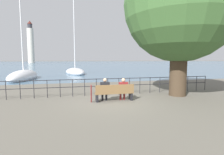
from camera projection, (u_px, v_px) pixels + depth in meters
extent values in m
plane|color=#605B51|center=(114.00, 101.00, 9.38)|extent=(1000.00, 1000.00, 0.00)
cube|color=slate|center=(73.00, 62.00, 162.24)|extent=(600.00, 300.00, 0.01)
cylinder|color=#423323|center=(178.00, 71.00, 10.66)|extent=(1.01, 1.01, 3.06)
sphere|color=#3D6633|center=(181.00, 5.00, 10.27)|extent=(6.71, 6.71, 6.71)
cube|color=brown|center=(114.00, 93.00, 9.33)|extent=(2.07, 0.45, 0.05)
cube|color=brown|center=(115.00, 89.00, 9.11)|extent=(2.07, 0.04, 0.45)
cube|color=black|center=(97.00, 98.00, 9.14)|extent=(0.10, 0.41, 0.40)
cube|color=black|center=(131.00, 96.00, 9.57)|extent=(0.10, 0.41, 0.40)
cylinder|color=black|center=(102.00, 97.00, 9.36)|extent=(0.11, 0.11, 0.45)
cylinder|color=black|center=(106.00, 96.00, 9.41)|extent=(0.11, 0.11, 0.45)
cube|color=black|center=(105.00, 92.00, 9.27)|extent=(0.40, 0.26, 0.14)
cube|color=black|center=(105.00, 88.00, 9.17)|extent=(0.47, 0.24, 0.58)
sphere|color=tan|center=(105.00, 80.00, 9.13)|extent=(0.19, 0.19, 0.19)
cylinder|color=maroon|center=(121.00, 96.00, 9.60)|extent=(0.11, 0.11, 0.45)
cylinder|color=maroon|center=(124.00, 96.00, 9.64)|extent=(0.11, 0.11, 0.45)
cube|color=maroon|center=(123.00, 91.00, 9.51)|extent=(0.40, 0.26, 0.14)
cube|color=maroon|center=(123.00, 87.00, 9.40)|extent=(0.47, 0.24, 0.54)
sphere|color=tan|center=(123.00, 80.00, 9.36)|extent=(0.21, 0.21, 0.21)
cylinder|color=black|center=(6.00, 90.00, 9.59)|extent=(0.04, 0.04, 1.05)
cylinder|color=black|center=(20.00, 90.00, 9.75)|extent=(0.04, 0.04, 1.05)
cylinder|color=black|center=(34.00, 89.00, 9.92)|extent=(0.04, 0.04, 1.05)
cylinder|color=black|center=(47.00, 89.00, 10.09)|extent=(0.04, 0.04, 1.05)
cylinder|color=black|center=(60.00, 88.00, 10.25)|extent=(0.04, 0.04, 1.05)
cylinder|color=black|center=(73.00, 88.00, 10.42)|extent=(0.04, 0.04, 1.05)
cylinder|color=black|center=(85.00, 87.00, 10.58)|extent=(0.04, 0.04, 1.05)
cylinder|color=black|center=(96.00, 87.00, 10.75)|extent=(0.04, 0.04, 1.05)
cylinder|color=black|center=(108.00, 87.00, 10.91)|extent=(0.04, 0.04, 1.05)
cylinder|color=black|center=(119.00, 86.00, 11.08)|extent=(0.04, 0.04, 1.05)
cylinder|color=black|center=(129.00, 86.00, 11.24)|extent=(0.04, 0.04, 1.05)
cylinder|color=black|center=(140.00, 85.00, 11.41)|extent=(0.04, 0.04, 1.05)
cylinder|color=black|center=(150.00, 85.00, 11.58)|extent=(0.04, 0.04, 1.05)
cylinder|color=black|center=(160.00, 85.00, 11.74)|extent=(0.04, 0.04, 1.05)
cylinder|color=black|center=(169.00, 84.00, 11.91)|extent=(0.04, 0.04, 1.05)
cylinder|color=black|center=(179.00, 84.00, 12.07)|extent=(0.04, 0.04, 1.05)
cylinder|color=black|center=(188.00, 84.00, 12.24)|extent=(0.04, 0.04, 1.05)
cylinder|color=black|center=(196.00, 83.00, 12.40)|extent=(0.04, 0.04, 1.05)
cylinder|color=black|center=(205.00, 83.00, 12.57)|extent=(0.04, 0.04, 1.05)
cylinder|color=black|center=(108.00, 79.00, 10.86)|extent=(14.34, 0.04, 0.04)
cylinder|color=black|center=(108.00, 86.00, 10.91)|extent=(14.34, 0.04, 0.04)
cylinder|color=maroon|center=(91.00, 94.00, 9.00)|extent=(0.06, 0.06, 0.83)
cone|color=maroon|center=(91.00, 85.00, 8.95)|extent=(0.09, 0.09, 0.11)
ellipsoid|color=silver|center=(75.00, 72.00, 27.64)|extent=(3.82, 7.40, 1.34)
cylinder|color=silver|center=(74.00, 32.00, 27.01)|extent=(0.14, 0.14, 11.75)
ellipsoid|color=silver|center=(24.00, 77.00, 19.63)|extent=(2.91, 7.24, 1.54)
cylinder|color=silver|center=(21.00, 27.00, 19.08)|extent=(0.14, 0.14, 10.10)
cylinder|color=beige|center=(31.00, 46.00, 120.73)|extent=(4.24, 4.24, 23.74)
cylinder|color=#2D2D33|center=(30.00, 26.00, 119.40)|extent=(2.97, 2.97, 2.89)
cone|color=#4C1E19|center=(30.00, 22.00, 119.14)|extent=(3.39, 3.39, 2.32)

